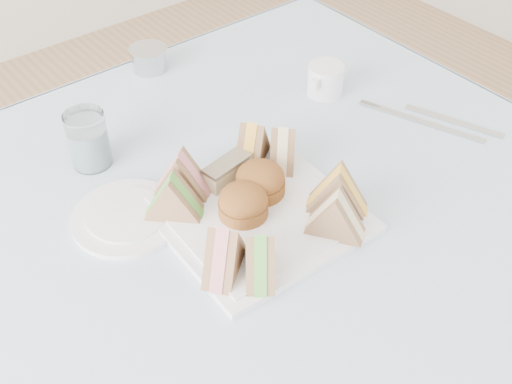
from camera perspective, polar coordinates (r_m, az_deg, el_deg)
table at (r=1.24m, az=1.73°, el=-14.39°), size 0.90×0.90×0.74m
tablecloth at (r=0.95m, az=2.18°, el=-1.86°), size 1.02×1.02×0.01m
serving_plate at (r=0.93m, az=-0.00°, el=-2.01°), size 0.28×0.28×0.01m
sandwich_fl_a at (r=0.83m, az=-2.88°, el=-5.08°), size 0.09×0.08×0.08m
sandwich_fl_b at (r=0.82m, az=0.39°, el=-5.60°), size 0.08×0.08×0.07m
sandwich_fr_a at (r=0.91m, az=7.32°, el=0.29°), size 0.09×0.09×0.08m
sandwich_fr_b at (r=0.88m, az=7.11°, el=-1.85°), size 0.08×0.09×0.07m
sandwich_bl_a at (r=0.91m, az=-7.37°, el=-0.28°), size 0.09×0.09×0.07m
sandwich_bl_b at (r=0.94m, az=-6.66°, el=1.68°), size 0.09×0.09×0.08m
sandwich_br_a at (r=0.99m, az=2.40°, el=4.11°), size 0.08×0.08×0.07m
sandwich_br_b at (r=0.99m, az=-0.32°, el=4.44°), size 0.09×0.08×0.07m
scone_left at (r=0.91m, az=-1.15°, el=-0.95°), size 0.08×0.08×0.05m
scone_right at (r=0.94m, az=0.38°, el=1.02°), size 0.09×0.09×0.05m
pastry_slice at (r=0.97m, az=-2.58°, el=1.84°), size 0.08×0.04×0.04m
side_plate at (r=0.95m, az=-11.39°, el=-2.22°), size 0.21×0.21×0.01m
water_glass at (r=1.03m, az=-14.71°, el=4.55°), size 0.07×0.07×0.09m
tea_strainer at (r=1.27m, az=-9.48°, el=11.51°), size 0.08×0.08×0.04m
knife at (r=1.17m, az=17.14°, el=6.03°), size 0.07×0.17×0.00m
fork at (r=1.15m, az=15.19°, el=5.82°), size 0.08×0.18×0.00m
creamer_jug at (r=1.18m, az=6.18°, el=9.90°), size 0.08×0.08×0.06m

